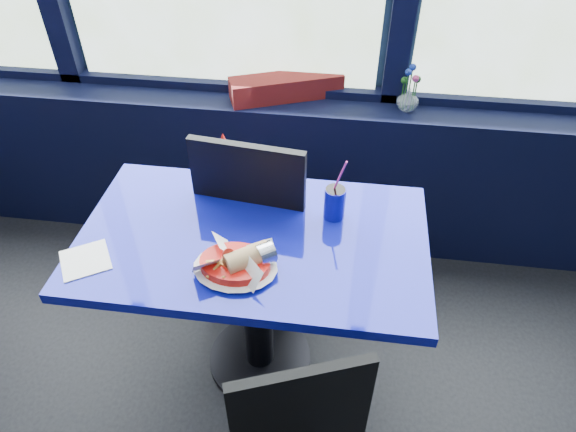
# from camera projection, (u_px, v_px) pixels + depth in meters

# --- Properties ---
(window_sill) EXTENTS (5.00, 0.26, 0.80)m
(window_sill) POSITION_uv_depth(u_px,v_px,m) (230.00, 166.00, 2.68)
(window_sill) COLOR black
(window_sill) RESTS_ON ground
(near_table) EXTENTS (1.20, 0.70, 0.75)m
(near_table) POSITION_uv_depth(u_px,v_px,m) (255.00, 271.00, 1.89)
(near_table) COLOR black
(near_table) RESTS_ON ground
(chair_near_back) EXTENTS (0.50, 0.50, 0.99)m
(chair_near_back) POSITION_uv_depth(u_px,v_px,m) (253.00, 214.00, 2.13)
(chair_near_back) COLOR black
(chair_near_back) RESTS_ON ground
(planter_box) EXTENTS (0.53, 0.32, 0.10)m
(planter_box) POSITION_uv_depth(u_px,v_px,m) (286.00, 87.00, 2.38)
(planter_box) COLOR maroon
(planter_box) RESTS_ON window_sill
(flower_vase) EXTENTS (0.11, 0.12, 0.21)m
(flower_vase) POSITION_uv_depth(u_px,v_px,m) (408.00, 97.00, 2.28)
(flower_vase) COLOR silver
(flower_vase) RESTS_ON window_sill
(food_basket) EXTENTS (0.27, 0.27, 0.09)m
(food_basket) POSITION_uv_depth(u_px,v_px,m) (237.00, 263.00, 1.62)
(food_basket) COLOR red
(food_basket) RESTS_ON near_table
(ketchup_bottle) EXTENTS (0.06, 0.06, 0.23)m
(ketchup_bottle) POSITION_uv_depth(u_px,v_px,m) (225.00, 162.00, 1.92)
(ketchup_bottle) COLOR red
(ketchup_bottle) RESTS_ON near_table
(soda_cup) EXTENTS (0.08, 0.08, 0.26)m
(soda_cup) POSITION_uv_depth(u_px,v_px,m) (335.00, 202.00, 1.80)
(soda_cup) COLOR #0D0E96
(soda_cup) RESTS_ON near_table
(napkin) EXTENTS (0.21, 0.21, 0.00)m
(napkin) POSITION_uv_depth(u_px,v_px,m) (85.00, 260.00, 1.68)
(napkin) COLOR white
(napkin) RESTS_ON near_table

